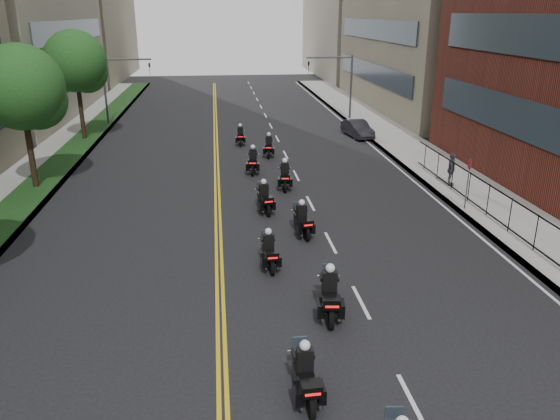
# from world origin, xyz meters

# --- Properties ---
(sidewalk_right) EXTENTS (4.00, 90.00, 0.15)m
(sidewalk_right) POSITION_xyz_m (12.00, 25.00, 0.07)
(sidewalk_right) COLOR gray
(sidewalk_right) RESTS_ON ground
(sidewalk_left) EXTENTS (4.00, 90.00, 0.15)m
(sidewalk_left) POSITION_xyz_m (-12.00, 25.00, 0.07)
(sidewalk_left) COLOR gray
(sidewalk_left) RESTS_ON ground
(grass_strip) EXTENTS (2.00, 90.00, 0.04)m
(grass_strip) POSITION_xyz_m (-11.20, 25.00, 0.17)
(grass_strip) COLOR #133614
(grass_strip) RESTS_ON sidewalk_left
(iron_fence) EXTENTS (0.05, 28.00, 1.50)m
(iron_fence) POSITION_xyz_m (11.00, 12.00, 0.90)
(iron_fence) COLOR black
(iron_fence) RESTS_ON sidewalk_right
(traffic_signal_right) EXTENTS (4.09, 0.20, 5.60)m
(traffic_signal_right) POSITION_xyz_m (9.54, 42.00, 3.70)
(traffic_signal_right) COLOR #3F3F44
(traffic_signal_right) RESTS_ON ground
(traffic_signal_left) EXTENTS (4.09, 0.20, 5.60)m
(traffic_signal_left) POSITION_xyz_m (-9.54, 42.00, 3.70)
(traffic_signal_left) COLOR #3F3F44
(traffic_signal_left) RESTS_ON ground
(motorcycle_2) EXTENTS (0.50, 2.15, 1.59)m
(motorcycle_2) POSITION_xyz_m (0.59, 5.48, 0.63)
(motorcycle_2) COLOR black
(motorcycle_2) RESTS_ON ground
(motorcycle_3) EXTENTS (0.71, 2.36, 1.74)m
(motorcycle_3) POSITION_xyz_m (1.98, 9.29, 0.69)
(motorcycle_3) COLOR black
(motorcycle_3) RESTS_ON ground
(motorcycle_4) EXTENTS (0.52, 2.08, 1.53)m
(motorcycle_4) POSITION_xyz_m (0.43, 12.98, 0.61)
(motorcycle_4) COLOR black
(motorcycle_4) RESTS_ON ground
(motorcycle_5) EXTENTS (0.64, 2.13, 1.58)m
(motorcycle_5) POSITION_xyz_m (2.15, 15.96, 0.62)
(motorcycle_5) COLOR black
(motorcycle_5) RESTS_ON ground
(motorcycle_6) EXTENTS (0.67, 2.18, 1.61)m
(motorcycle_6) POSITION_xyz_m (0.80, 19.06, 0.64)
(motorcycle_6) COLOR black
(motorcycle_6) RESTS_ON ground
(motorcycle_7) EXTENTS (0.63, 2.26, 1.67)m
(motorcycle_7) POSITION_xyz_m (2.23, 22.62, 0.66)
(motorcycle_7) COLOR black
(motorcycle_7) RESTS_ON ground
(motorcycle_8) EXTENTS (0.65, 2.29, 1.69)m
(motorcycle_8) POSITION_xyz_m (0.72, 25.89, 0.67)
(motorcycle_8) COLOR black
(motorcycle_8) RESTS_ON ground
(motorcycle_9) EXTENTS (0.62, 2.15, 1.59)m
(motorcycle_9) POSITION_xyz_m (2.04, 29.73, 0.63)
(motorcycle_9) COLOR black
(motorcycle_9) RESTS_ON ground
(motorcycle_10) EXTENTS (0.49, 2.06, 1.52)m
(motorcycle_10) POSITION_xyz_m (0.33, 33.37, 0.60)
(motorcycle_10) COLOR black
(motorcycle_10) RESTS_ON ground
(parked_sedan) EXTENTS (1.89, 4.01, 1.27)m
(parked_sedan) POSITION_xyz_m (9.40, 34.95, 0.63)
(parked_sedan) COLOR black
(parked_sedan) RESTS_ON ground
(pedestrian_c) EXTENTS (0.86, 1.15, 1.81)m
(pedestrian_c) POSITION_xyz_m (11.20, 21.66, 1.06)
(pedestrian_c) COLOR #44434B
(pedestrian_c) RESTS_ON sidewalk_right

